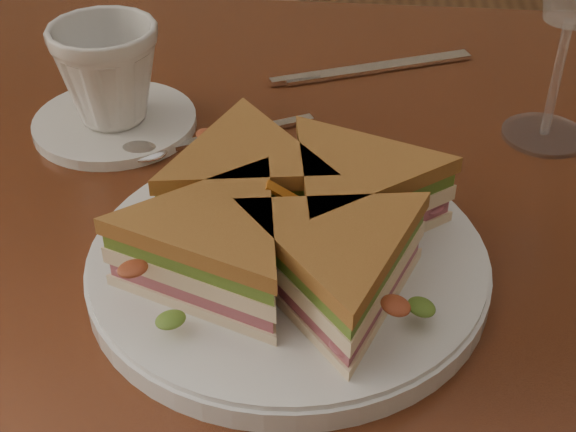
{
  "coord_description": "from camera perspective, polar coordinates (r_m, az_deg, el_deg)",
  "views": [
    {
      "loc": [
        0.05,
        -0.52,
        1.12
      ],
      "look_at": [
        0.0,
        -0.09,
        0.8
      ],
      "focal_mm": 50.0,
      "sensor_mm": 36.0,
      "label": 1
    }
  ],
  "objects": [
    {
      "name": "sandwich_wedges",
      "position": [
        0.54,
        -0.0,
        -0.43
      ],
      "size": [
        0.29,
        0.29,
        0.06
      ],
      "color": "#FFE5BC",
      "rests_on": "plate"
    },
    {
      "name": "knife",
      "position": [
        0.83,
        5.54,
        10.29
      ],
      "size": [
        0.2,
        0.1,
        0.0
      ],
      "rotation": [
        0.0,
        0.0,
        0.41
      ],
      "color": "silver",
      "rests_on": "table"
    },
    {
      "name": "table",
      "position": [
        0.7,
        0.48,
        -5.14
      ],
      "size": [
        1.2,
        0.8,
        0.75
      ],
      "color": "#3D1A0D",
      "rests_on": "ground"
    },
    {
      "name": "crisps_mound",
      "position": [
        0.54,
        -0.0,
        -0.77
      ],
      "size": [
        0.09,
        0.09,
        0.05
      ],
      "primitive_type": null,
      "color": "orange",
      "rests_on": "plate"
    },
    {
      "name": "coffee_cup",
      "position": [
        0.72,
        -12.69,
        9.86
      ],
      "size": [
        0.1,
        0.1,
        0.09
      ],
      "primitive_type": "imported",
      "rotation": [
        0.0,
        0.0,
        -0.05
      ],
      "color": "white",
      "rests_on": "saucer"
    },
    {
      "name": "plate",
      "position": [
        0.56,
        0.0,
        -3.44
      ],
      "size": [
        0.28,
        0.28,
        0.02
      ],
      "primitive_type": "cylinder",
      "color": "white",
      "rests_on": "table"
    },
    {
      "name": "saucer",
      "position": [
        0.74,
        -12.19,
        6.51
      ],
      "size": [
        0.15,
        0.15,
        0.01
      ],
      "primitive_type": "cylinder",
      "color": "white",
      "rests_on": "table"
    },
    {
      "name": "spoon",
      "position": [
        0.7,
        -8.66,
        4.87
      ],
      "size": [
        0.17,
        0.1,
        0.01
      ],
      "rotation": [
        0.0,
        0.0,
        0.49
      ],
      "color": "silver",
      "rests_on": "table"
    }
  ]
}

